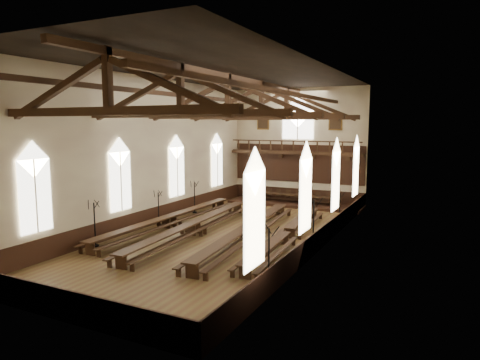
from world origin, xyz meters
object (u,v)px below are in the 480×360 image
object	(u,v)px
refectory_row_b	(193,225)
refectory_row_c	(247,229)
candelabrum_right_near	(269,268)
candelabrum_left_far	(195,203)
candelabrum_right_mid	(313,233)
refectory_row_a	(169,218)
dais	(295,204)
candelabrum_left_mid	(159,215)
refectory_row_d	(287,233)
high_table	(295,196)
candelabrum_left_near	(95,233)
candelabrum_right_far	(339,215)

from	to	relation	value
refectory_row_b	refectory_row_c	distance (m)	3.55
refectory_row_b	candelabrum_right_near	distance (m)	9.71
candelabrum_left_far	refectory_row_b	bearing A→B (deg)	-58.27
refectory_row_b	candelabrum_right_mid	size ratio (longest dim) A/B	5.18
refectory_row_a	dais	world-z (taller)	refectory_row_a
dais	candelabrum_left_mid	world-z (taller)	candelabrum_left_mid
refectory_row_d	high_table	xyz separation A→B (m)	(-3.38, 11.11, 0.29)
high_table	refectory_row_d	bearing A→B (deg)	-73.08
candelabrum_left_mid	candelabrum_right_mid	bearing A→B (deg)	-3.05
candelabrum_right_mid	refectory_row_b	bearing A→B (deg)	-176.69
candelabrum_left_far	candelabrum_right_mid	bearing A→B (deg)	-24.87
refectory_row_a	candelabrum_left_near	world-z (taller)	candelabrum_left_near
refectory_row_b	high_table	xyz separation A→B (m)	(2.47, 12.19, 0.22)
high_table	candelabrum_right_far	distance (m)	7.69
high_table	candelabrum_left_far	size ratio (longest dim) A/B	2.98
refectory_row_d	candelabrum_right_far	bearing A→B (deg)	71.65
dais	candelabrum_right_far	distance (m)	7.71
candelabrum_right_far	refectory_row_d	bearing A→B (deg)	-108.35
refectory_row_d	candelabrum_left_mid	size ratio (longest dim) A/B	5.85
candelabrum_left_far	candelabrum_left_near	bearing A→B (deg)	-90.00
refectory_row_c	candelabrum_right_mid	xyz separation A→B (m)	(4.14, -0.09, 0.28)
high_table	candelabrum_right_near	bearing A→B (deg)	-74.09
refectory_row_c	candelabrum_left_far	world-z (taller)	candelabrum_left_far
refectory_row_a	refectory_row_d	distance (m)	8.34
refectory_row_c	candelabrum_left_mid	bearing A→B (deg)	175.92
candelabrum_right_near	candelabrum_left_near	bearing A→B (deg)	173.91
candelabrum_left_far	candelabrum_right_mid	size ratio (longest dim) A/B	0.87
candelabrum_left_mid	refectory_row_a	bearing A→B (deg)	-6.38
refectory_row_c	dais	bearing A→B (deg)	95.11
candelabrum_right_near	refectory_row_a	bearing A→B (deg)	145.73
refectory_row_d	candelabrum_left_near	size ratio (longest dim) A/B	5.26
candelabrum_right_mid	dais	bearing A→B (deg)	113.80
dais	candelabrum_right_mid	world-z (taller)	candelabrum_right_mid
refectory_row_a	refectory_row_b	world-z (taller)	refectory_row_b
refectory_row_d	candelabrum_right_mid	xyz separation A→B (m)	(1.80, -0.64, 0.36)
dais	candelabrum_right_near	bearing A→B (deg)	-74.09
candelabrum_left_mid	refectory_row_c	bearing A→B (deg)	-4.08
refectory_row_d	candelabrum_left_mid	distance (m)	9.30
candelabrum_right_mid	candelabrum_right_near	bearing A→B (deg)	-90.00
candelabrum_left_mid	dais	bearing A→B (deg)	62.05
candelabrum_left_near	refectory_row_a	bearing A→B (deg)	80.45
refectory_row_c	dais	world-z (taller)	refectory_row_c
refectory_row_d	candelabrum_left_near	distance (m)	11.00
refectory_row_c	candelabrum_right_near	xyz separation A→B (m)	(4.14, -6.52, 0.22)
candelabrum_right_far	refectory_row_b	bearing A→B (deg)	-139.59
refectory_row_b	candelabrum_right_far	distance (m)	10.04
refectory_row_b	refectory_row_d	xyz separation A→B (m)	(5.84, 1.08, -0.07)
refectory_row_d	refectory_row_a	bearing A→B (deg)	-178.96
dais	candelabrum_left_mid	distance (m)	12.65
refectory_row_c	candelabrum_right_near	distance (m)	7.72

